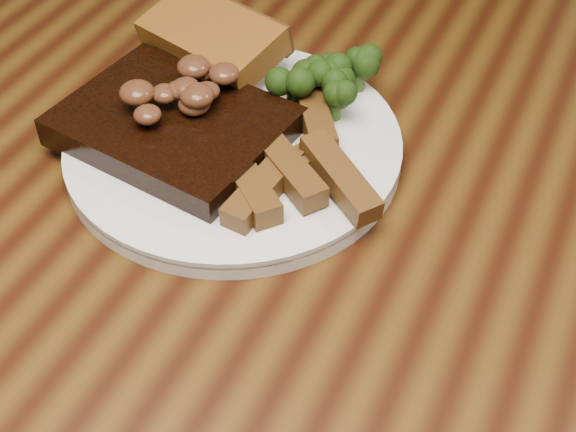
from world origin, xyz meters
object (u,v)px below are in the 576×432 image
object	(u,v)px
garlic_bread	(214,58)
potato_wedges	(305,166)
plate	(234,148)
chair_far	(416,11)
steak	(174,126)
dining_table	(286,321)

from	to	relation	value
garlic_bread	potato_wedges	world-z (taller)	garlic_bread
plate	garlic_bread	distance (m)	0.10
chair_far	steak	world-z (taller)	chair_far
potato_wedges	dining_table	bearing A→B (deg)	-79.63
dining_table	garlic_bread	distance (m)	0.23
plate	dining_table	bearing A→B (deg)	-41.29
chair_far	potato_wedges	world-z (taller)	chair_far
chair_far	potato_wedges	distance (m)	0.68
dining_table	steak	xyz separation A→B (m)	(-0.12, 0.05, 0.12)
steak	potato_wedges	bearing A→B (deg)	8.51
dining_table	chair_far	size ratio (longest dim) A/B	1.65
dining_table	potato_wedges	xyz separation A→B (m)	(-0.01, 0.05, 0.12)
plate	potato_wedges	size ratio (longest dim) A/B	2.51
garlic_bread	potato_wedges	bearing A→B (deg)	-20.82
chair_far	steak	xyz separation A→B (m)	(-0.01, -0.63, 0.24)
garlic_bread	potato_wedges	size ratio (longest dim) A/B	1.12
plate	garlic_bread	size ratio (longest dim) A/B	2.23
dining_table	garlic_bread	xyz separation A→B (m)	(-0.14, 0.15, 0.12)
steak	chair_far	bearing A→B (deg)	97.15
chair_far	garlic_bread	bearing A→B (deg)	101.30
plate	steak	bearing A→B (deg)	-160.21
chair_far	garlic_bread	size ratio (longest dim) A/B	8.32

